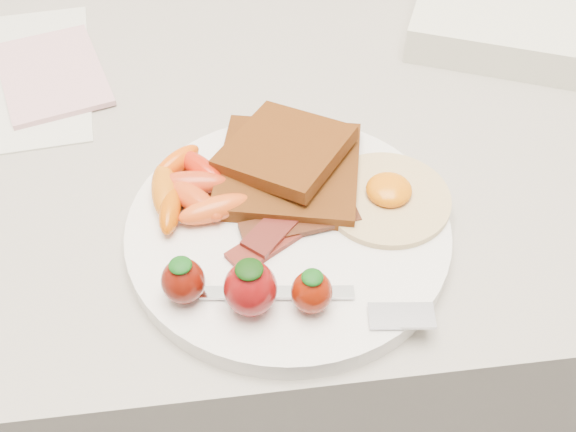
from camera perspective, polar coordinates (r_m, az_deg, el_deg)
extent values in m
cube|color=gray|center=(1.07, -0.37, -10.94)|extent=(2.00, 0.60, 0.90)
cylinder|color=white|center=(0.60, 0.00, -1.21)|extent=(0.27, 0.27, 0.02)
cube|color=#391806|center=(0.63, 0.05, 3.66)|extent=(0.15, 0.15, 0.01)
cube|color=#371206|center=(0.63, -0.24, 5.27)|extent=(0.13, 0.13, 0.02)
cylinder|color=beige|center=(0.62, 7.79, 1.38)|extent=(0.11, 0.11, 0.01)
ellipsoid|color=orange|center=(0.62, 7.98, 2.07)|extent=(0.04, 0.04, 0.02)
cube|color=#43110F|center=(0.59, -0.49, -1.41)|extent=(0.10, 0.08, 0.00)
cube|color=black|center=(0.59, 0.95, -0.56)|extent=(0.10, 0.04, 0.00)
cube|color=#380B08|center=(0.60, 0.06, 0.21)|extent=(0.09, 0.09, 0.00)
ellipsoid|color=red|center=(0.62, -7.60, 2.60)|extent=(0.07, 0.03, 0.02)
ellipsoid|color=#CD4114|center=(0.61, -7.38, 1.26)|extent=(0.06, 0.06, 0.02)
ellipsoid|color=#C34E00|center=(0.60, -9.31, 0.45)|extent=(0.02, 0.05, 0.02)
ellipsoid|color=red|center=(0.63, -6.91, 3.77)|extent=(0.05, 0.06, 0.02)
ellipsoid|color=#E85206|center=(0.64, -8.73, 4.25)|extent=(0.05, 0.05, 0.02)
ellipsoid|color=#DD4F16|center=(0.60, -5.80, 0.56)|extent=(0.07, 0.04, 0.02)
ellipsoid|color=#CC610C|center=(0.62, -9.73, 2.02)|extent=(0.02, 0.07, 0.02)
ellipsoid|color=#5A0E05|center=(0.54, -8.29, -5.11)|extent=(0.03, 0.03, 0.04)
ellipsoid|color=#0F4810|center=(0.53, -8.51, -3.86)|extent=(0.02, 0.02, 0.01)
ellipsoid|color=maroon|center=(0.53, -2.99, -5.74)|extent=(0.04, 0.04, 0.04)
ellipsoid|color=black|center=(0.51, -3.09, -4.22)|extent=(0.02, 0.02, 0.01)
ellipsoid|color=#711303|center=(0.53, 1.89, -6.02)|extent=(0.03, 0.03, 0.03)
ellipsoid|color=#0F490F|center=(0.52, 1.94, -4.86)|extent=(0.02, 0.02, 0.01)
cube|color=silver|center=(0.55, -0.89, -6.07)|extent=(0.12, 0.03, 0.00)
cube|color=silver|center=(0.54, 8.97, -7.79)|extent=(0.05, 0.03, 0.00)
cube|color=silver|center=(0.83, -21.69, 10.05)|extent=(0.20, 0.26, 0.00)
cube|color=#D59CA3|center=(0.81, -18.16, 10.64)|extent=(0.14, 0.17, 0.01)
cube|color=beige|center=(0.89, 19.40, 14.94)|extent=(0.34, 0.31, 0.04)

